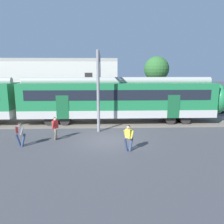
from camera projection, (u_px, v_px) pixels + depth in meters
name	position (u px, v px, depth m)	size (l,w,h in m)	color
ground_plane	(108.00, 141.00, 15.64)	(160.00, 160.00, 0.00)	#424247
track_bed	(2.00, 123.00, 20.77)	(80.00, 4.40, 0.01)	slate
pedestrian_grey	(20.00, 132.00, 14.25)	(0.71, 0.50, 1.67)	navy
pedestrian_red	(55.00, 126.00, 15.70)	(0.50, 0.68, 1.67)	#6B6051
pedestrian_yellow	(129.00, 136.00, 13.46)	(0.68, 0.50, 1.67)	navy
catenary_gantry	(99.00, 77.00, 20.31)	(0.24, 6.64, 6.53)	gray
background_building	(37.00, 84.00, 29.11)	(21.15, 5.00, 9.20)	beige
street_tree_right	(157.00, 69.00, 30.49)	(3.46, 3.46, 6.85)	brown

